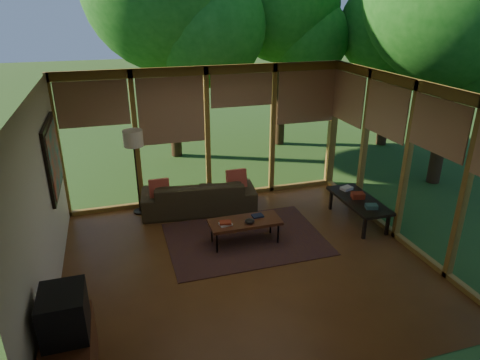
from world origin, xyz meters
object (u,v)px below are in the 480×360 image
object	(u,v)px
side_console	(359,201)
sofa	(199,195)
media_cabinet	(70,355)
television	(64,313)
coffee_table	(245,222)
floor_lamp	(134,143)

from	to	relation	value
side_console	sofa	bearing A→B (deg)	154.33
media_cabinet	television	bearing A→B (deg)	0.00
media_cabinet	side_console	bearing A→B (deg)	25.10
coffee_table	side_console	size ratio (longest dim) A/B	0.86
floor_lamp	side_console	xyz separation A→B (m)	(3.84, -1.57, -1.00)
sofa	floor_lamp	distance (m)	1.58
coffee_table	side_console	world-z (taller)	side_console
floor_lamp	coffee_table	distance (m)	2.55
sofa	side_console	size ratio (longest dim) A/B	1.55
television	media_cabinet	bearing A→B (deg)	180.00
floor_lamp	coffee_table	world-z (taller)	floor_lamp
television	floor_lamp	size ratio (longest dim) A/B	0.33
floor_lamp	television	bearing A→B (deg)	-104.69
floor_lamp	side_console	distance (m)	4.27
coffee_table	side_console	bearing A→B (deg)	3.53
media_cabinet	coffee_table	xyz separation A→B (m)	(2.63, 2.14, 0.09)
floor_lamp	side_console	size ratio (longest dim) A/B	1.18
sofa	floor_lamp	world-z (taller)	floor_lamp
television	coffee_table	bearing A→B (deg)	39.34
sofa	coffee_table	bearing A→B (deg)	115.36
sofa	television	bearing A→B (deg)	66.13
media_cabinet	coffee_table	distance (m)	3.40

